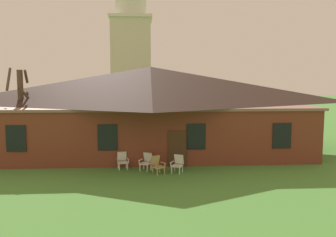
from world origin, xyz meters
name	(u,v)px	position (x,y,z in m)	size (l,w,h in m)	color
brick_building	(151,108)	(0.00, 20.71, 3.01)	(21.06, 10.40, 5.91)	brown
dome_tower	(131,52)	(-2.07, 41.08, 8.37)	(5.18, 5.18, 18.39)	beige
lawn_chair_by_porch	(122,160)	(-1.69, 15.43, 0.50)	(0.72, 0.77, 0.96)	silver
lawn_chair_near_door	(147,161)	(-0.33, 15.07, 0.50)	(0.82, 0.86, 0.96)	silver
lawn_chair_left_end	(157,164)	(0.24, 14.25, 0.50)	(0.84, 0.87, 0.96)	tan
lawn_chair_middle	(178,163)	(1.37, 14.44, 0.50)	(0.80, 0.84, 0.96)	silver
bare_tree_beside_building	(21,110)	(-8.31, 18.80, 3.11)	(1.63, 1.53, 5.78)	brown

